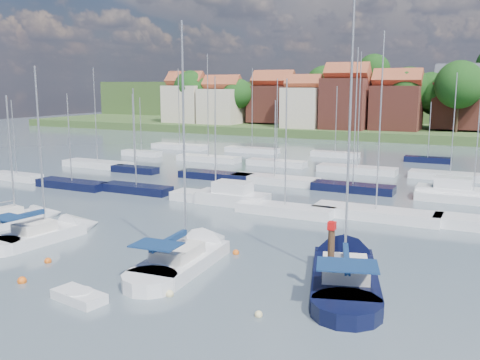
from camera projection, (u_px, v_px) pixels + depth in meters
The scene contains 14 objects.
ground at pixel (343, 177), 66.78m from camera, with size 260.00×260.00×0.00m, color #475961.
sailboat_left at pixel (53, 233), 40.30m from camera, with size 3.87×10.35×13.80m.
sailboat_centre at pixel (193, 255), 35.23m from camera, with size 4.09×12.41×16.56m.
sailboat_navy at pixel (344, 268), 32.82m from camera, with size 7.44×14.25×18.99m.
sailboat_far at pixel (20, 219), 44.42m from camera, with size 3.99×8.82×11.47m.
tender at pixel (79, 296), 28.59m from camera, with size 3.32×1.98×0.67m.
timber_piling at pixel (330, 276), 29.11m from camera, with size 0.40×0.40×6.45m.
buoy_b at pixel (22, 283), 31.26m from camera, with size 0.54×0.54×0.54m, color #D85914.
buoy_c at pixel (48, 263), 34.76m from camera, with size 0.47×0.47×0.47m, color #D85914.
buoy_d at pixel (170, 296), 29.31m from camera, with size 0.45×0.45×0.45m, color beige.
buoy_e at pixel (236, 254), 36.50m from camera, with size 0.45×0.45×0.45m, color #D85914.
buoy_f at pixel (259, 317), 26.71m from camera, with size 0.41×0.41×0.41m, color beige.
marina_field at pixel (348, 181), 61.59m from camera, with size 79.62×41.41×15.93m.
far_shore_town at pixel (443, 109), 146.79m from camera, with size 212.46×90.00×22.27m.
Camera 1 is at (17.51, -24.71, 11.49)m, focal length 40.00 mm.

